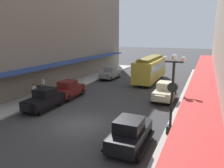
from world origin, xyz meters
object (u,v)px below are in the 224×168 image
parked_car_1 (44,99)px  lamp_post_with_clock (172,91)px  pedestrian_1 (34,92)px  streetcar (150,68)px  parked_car_2 (69,89)px  parked_car_4 (130,132)px  fire_hydrant (42,96)px  parked_car_0 (110,73)px  pedestrian_0 (39,91)px  parked_car_3 (165,91)px  pedestrian_2 (43,84)px

parked_car_1 → lamp_post_with_clock: 11.27m
lamp_post_with_clock → pedestrian_1: 13.46m
streetcar → parked_car_2: bearing=-116.8°
parked_car_2 → streetcar: streetcar is taller
parked_car_4 → fire_hydrant: bearing=156.0°
parked_car_0 → fire_hydrant: parked_car_0 is taller
lamp_post_with_clock → pedestrian_0: (-13.31, 2.59, -2.00)m
parked_car_3 → pedestrian_0: bearing=-156.2°
parked_car_1 → lamp_post_with_clock: lamp_post_with_clock is taller
fire_hydrant → pedestrian_2: pedestrian_2 is taller
fire_hydrant → pedestrian_2: bearing=128.6°
parked_car_4 → pedestrian_0: size_ratio=2.60×
lamp_post_with_clock → pedestrian_0: size_ratio=3.15×
pedestrian_0 → lamp_post_with_clock: bearing=-11.0°
parked_car_2 → pedestrian_2: size_ratio=2.63×
parked_car_1 → parked_car_4: same height
pedestrian_1 → fire_hydrant: bearing=47.1°
parked_car_2 → lamp_post_with_clock: size_ratio=0.84×
parked_car_4 → lamp_post_with_clock: size_ratio=0.83×
parked_car_3 → parked_car_4: (-0.11, -10.20, 0.00)m
lamp_post_with_clock → fire_hydrant: size_ratio=6.29×
parked_car_4 → lamp_post_with_clock: bearing=53.1°
streetcar → pedestrian_0: 15.68m
pedestrian_0 → pedestrian_1: size_ratio=0.98×
parked_car_3 → pedestrian_0: parked_car_3 is taller
parked_car_4 → streetcar: 18.91m
parked_car_2 → pedestrian_0: (-2.20, -2.00, 0.05)m
fire_hydrant → pedestrian_0: bearing=153.4°
parked_car_0 → pedestrian_1: size_ratio=2.57×
parked_car_3 → pedestrian_1: parked_car_3 is taller
pedestrian_1 → pedestrian_2: (-1.71, 3.15, -0.02)m
lamp_post_with_clock → pedestrian_1: lamp_post_with_clock is taller
fire_hydrant → pedestrian_0: (-0.56, 0.28, 0.43)m
parked_car_0 → pedestrian_1: parked_car_0 is taller
parked_car_3 → pedestrian_2: (-13.11, -2.70, 0.05)m
pedestrian_2 → streetcar: bearing=49.1°
pedestrian_0 → pedestrian_2: size_ratio=1.00×
parked_car_1 → streetcar: bearing=69.5°
pedestrian_1 → parked_car_2: bearing=52.9°
streetcar → pedestrian_2: 14.66m
parked_car_1 → parked_car_2: size_ratio=1.00×
parked_car_2 → lamp_post_with_clock: (11.11, -4.58, 2.04)m
parked_car_3 → parked_car_4: size_ratio=1.00×
parked_car_3 → parked_car_4: 10.20m
parked_car_4 → fire_hydrant: 11.89m
parked_car_2 → pedestrian_1: size_ratio=2.59×
parked_car_4 → pedestrian_2: 15.01m
parked_car_4 → pedestrian_0: (-11.42, 5.10, 0.05)m
pedestrian_1 → pedestrian_0: bearing=99.5°
parked_car_4 → lamp_post_with_clock: 3.75m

